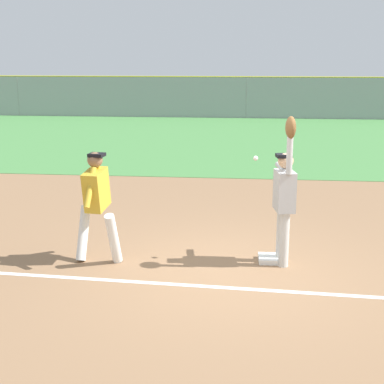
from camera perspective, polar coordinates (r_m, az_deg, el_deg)
The scene contains 10 objects.
ground_plane at distance 8.19m, azimuth 4.51°, elevation -8.36°, with size 70.22×70.22×0.00m, color #936D4C.
outfield_grass at distance 21.70m, azimuth 5.45°, elevation 5.57°, with size 48.94×14.82×0.01m, color #4C8C47.
first_base at distance 8.69m, azimuth 8.16°, elevation -6.86°, with size 0.38×0.38×0.08m, color white.
fielder at distance 8.28m, azimuth 9.58°, elevation -0.11°, with size 0.33×0.90×2.28m.
runner at distance 8.41m, azimuth -9.84°, elevation -0.78°, with size 0.74×0.85×1.72m.
baseball at distance 8.27m, azimuth 6.61°, elevation 3.49°, with size 0.07×0.07×0.07m, color white.
outfield_fence at distance 28.97m, azimuth 5.64°, elevation 9.73°, with size 49.02×0.08×2.14m.
parked_car_red at distance 33.60m, azimuth -7.74°, elevation 9.54°, with size 4.44×2.20×1.25m.
parked_car_silver at distance 32.51m, azimuth 1.96°, elevation 9.52°, with size 4.57×2.46×1.25m.
parked_car_black at distance 33.22m, azimuth 10.79°, elevation 9.38°, with size 4.44×2.19×1.25m.
Camera 1 is at (0.14, -7.59, 3.08)m, focal length 51.50 mm.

